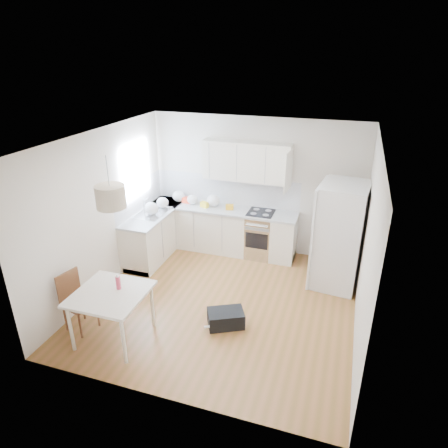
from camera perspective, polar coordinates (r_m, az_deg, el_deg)
name	(u,v)px	position (r m, az deg, el deg)	size (l,w,h in m)	color
floor	(222,302)	(6.73, -0.28, -11.05)	(4.20, 4.20, 0.00)	brown
ceiling	(222,139)	(5.64, -0.34, 12.08)	(4.20, 4.20, 0.00)	white
wall_back	(255,186)	(7.94, 4.51, 5.44)	(4.20, 4.20, 0.00)	silver
wall_left	(103,211)	(6.96, -16.95, 1.73)	(4.20, 4.20, 0.00)	silver
wall_right	(367,247)	(5.81, 19.78, -3.15)	(4.20, 4.20, 0.00)	silver
window_glassblock	(136,170)	(7.74, -12.49, 7.55)	(0.02, 1.00, 1.00)	#BFE0F9
cabinets_back	(222,230)	(8.16, -0.29, -0.84)	(3.00, 0.60, 0.88)	silver
cabinets_left	(156,234)	(8.10, -9.73, -1.41)	(0.60, 1.80, 0.88)	silver
counter_back	(222,209)	(7.98, -0.30, 2.16)	(3.02, 0.64, 0.04)	#A0A3A5
counter_left	(154,213)	(7.92, -9.96, 1.60)	(0.64, 1.82, 0.04)	#A0A3A5
backsplash_back	(226,190)	(8.13, 0.35, 4.92)	(3.00, 0.01, 0.58)	white
backsplash_left	(139,196)	(7.95, -12.00, 3.91)	(0.01, 1.80, 0.58)	white
upper_cabinets	(247,161)	(7.68, 3.24, 8.92)	(1.70, 0.32, 0.75)	silver
range_oven	(260,235)	(7.97, 5.17, -1.58)	(0.50, 0.61, 0.88)	silver
sink	(153,213)	(7.87, -10.14, 1.57)	(0.50, 0.80, 0.16)	silver
refrigerator	(340,236)	(7.09, 16.27, -1.60)	(0.87, 0.92, 1.84)	silver
dining_table	(111,298)	(5.83, -15.88, -10.10)	(0.98, 0.98, 0.76)	beige
dining_chair	(79,303)	(6.29, -19.96, -10.50)	(0.38, 0.38, 0.90)	#482415
drink_bottle	(118,282)	(5.78, -14.90, -7.95)	(0.07, 0.07, 0.23)	#DD3D5D
gym_bag	(226,318)	(6.17, 0.26, -13.32)	(0.53, 0.35, 0.25)	black
pendant_lamp	(111,197)	(5.09, -15.90, 3.76)	(0.37, 0.37, 0.29)	beige
grocery_bag_a	(179,196)	(8.33, -6.50, 3.97)	(0.26, 0.22, 0.23)	white
grocery_bag_b	(192,199)	(8.18, -4.55, 3.51)	(0.22, 0.18, 0.19)	white
grocery_bag_c	(213,201)	(8.02, -1.51, 3.36)	(0.27, 0.23, 0.24)	white
grocery_bag_d	(163,203)	(8.04, -8.78, 3.04)	(0.24, 0.21, 0.22)	white
grocery_bag_e	(151,209)	(7.74, -10.34, 2.19)	(0.28, 0.23, 0.25)	white
snack_orange	(230,207)	(7.88, 0.80, 2.44)	(0.15, 0.09, 0.10)	orange
snack_yellow	(205,205)	(8.01, -2.79, 2.79)	(0.16, 0.10, 0.11)	gold
snack_red	(187,200)	(8.27, -5.38, 3.44)	(0.17, 0.11, 0.12)	red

